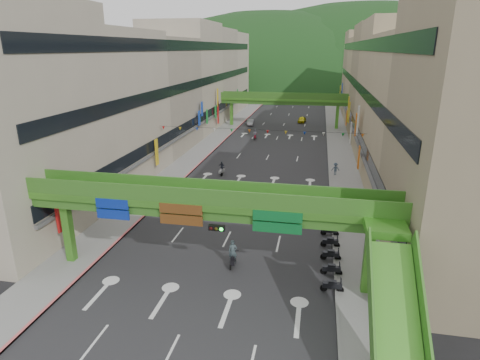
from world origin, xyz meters
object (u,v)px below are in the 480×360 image
at_px(car_yellow, 302,120).
at_px(pedestrian_red, 338,195).
at_px(scooter_rider_mid, 241,202).
at_px(car_silver, 251,122).
at_px(scooter_rider_near, 233,254).
at_px(overpass_near, 218,214).

relative_size(car_yellow, pedestrian_red, 2.42).
xyz_separation_m(scooter_rider_mid, car_silver, (-7.09, 47.58, -0.41)).
distance_m(scooter_rider_near, car_silver, 58.81).
height_order(overpass_near, car_silver, overpass_near).
bearing_deg(car_yellow, scooter_rider_near, -86.57).
bearing_deg(car_silver, pedestrian_red, -73.99).
bearing_deg(scooter_rider_near, scooter_rider_mid, 97.38).
distance_m(scooter_rider_near, car_yellow, 63.67).
xyz_separation_m(car_silver, pedestrian_red, (16.80, -42.90, 0.17)).
bearing_deg(scooter_rider_near, pedestrian_red, 61.40).
bearing_deg(overpass_near, scooter_rider_near, 76.93).
bearing_deg(scooter_rider_near, overpass_near, -103.07).
xyz_separation_m(scooter_rider_near, car_yellow, (2.23, 63.63, -0.37)).
distance_m(scooter_rider_near, pedestrian_red, 17.41).
xyz_separation_m(scooter_rider_mid, pedestrian_red, (9.71, 4.68, -0.24)).
height_order(car_yellow, pedestrian_red, pedestrian_red).
distance_m(car_silver, pedestrian_red, 46.08).
xyz_separation_m(car_silver, car_yellow, (10.69, 5.44, 0.03)).
bearing_deg(scooter_rider_mid, pedestrian_red, 25.71).
height_order(overpass_near, car_yellow, overpass_near).
relative_size(scooter_rider_near, pedestrian_red, 1.37).
height_order(overpass_near, pedestrian_red, overpass_near).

